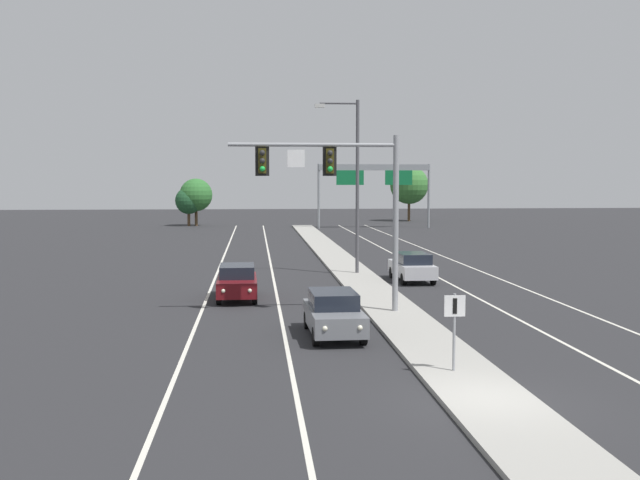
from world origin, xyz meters
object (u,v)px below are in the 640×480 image
object	(u,v)px
car_receding_silver	(412,267)
median_sign_post	(454,320)
street_lamp_median	(354,176)
car_oncoming_darkred	(237,282)
car_oncoming_grey	(334,313)
overhead_signal_mast	(343,185)
highway_sign_gantry	(374,175)
tree_far_left_a	(196,195)
tree_far_left_b	(189,201)
tree_far_right_b	(409,185)

from	to	relation	value
car_receding_silver	median_sign_post	bearing A→B (deg)	-98.68
street_lamp_median	car_oncoming_darkred	distance (m)	11.72
car_oncoming_grey	overhead_signal_mast	bearing A→B (deg)	78.96
highway_sign_gantry	tree_far_left_a	size ratio (longest dim) A/B	2.28
overhead_signal_mast	car_receding_silver	world-z (taller)	overhead_signal_mast
street_lamp_median	tree_far_left_b	xyz separation A→B (m)	(-13.78, 49.47, -2.70)
tree_far_left_b	street_lamp_median	bearing A→B (deg)	-74.43
street_lamp_median	car_oncoming_grey	xyz separation A→B (m)	(-2.96, -17.01, -4.97)
median_sign_post	car_receding_silver	world-z (taller)	median_sign_post
car_oncoming_darkred	tree_far_left_a	distance (m)	58.52
car_oncoming_darkred	street_lamp_median	bearing A→B (deg)	51.78
street_lamp_median	tree_far_left_a	distance (m)	51.45
highway_sign_gantry	car_oncoming_grey	bearing A→B (deg)	-100.47
overhead_signal_mast	street_lamp_median	bearing A→B (deg)	80.49
car_receding_silver	tree_far_left_b	bearing A→B (deg)	107.61
tree_far_left_b	overhead_signal_mast	bearing A→B (deg)	-79.45
overhead_signal_mast	car_receding_silver	xyz separation A→B (m)	(5.03, 9.95, -4.50)
car_receding_silver	highway_sign_gantry	world-z (taller)	highway_sign_gantry
car_oncoming_grey	car_oncoming_darkred	world-z (taller)	same
median_sign_post	tree_far_left_a	xyz separation A→B (m)	(-12.75, 72.51, 2.21)
street_lamp_median	tree_far_left_a	bearing A→B (deg)	104.54
overhead_signal_mast	tree_far_left_b	size ratio (longest dim) A/B	1.52
tree_far_right_b	tree_far_left_a	bearing A→B (deg)	-163.48
median_sign_post	tree_far_left_a	world-z (taller)	tree_far_left_a
car_oncoming_darkred	tree_far_left_b	world-z (taller)	tree_far_left_b
car_receding_silver	car_oncoming_grey	bearing A→B (deg)	-112.53
tree_far_left_b	tree_far_left_a	world-z (taller)	tree_far_left_a
car_oncoming_grey	car_receding_silver	distance (m)	15.20
car_receding_silver	tree_far_left_b	world-z (taller)	tree_far_left_b
street_lamp_median	car_oncoming_grey	bearing A→B (deg)	-99.88
street_lamp_median	tree_far_left_b	distance (m)	51.43
median_sign_post	tree_far_right_b	distance (m)	82.47
car_oncoming_grey	highway_sign_gantry	xyz separation A→B (m)	(11.17, 60.43, 5.34)
median_sign_post	tree_far_left_b	world-z (taller)	tree_far_left_b
car_oncoming_darkred	car_receding_silver	xyz separation A→B (m)	(9.43, 5.37, 0.00)
overhead_signal_mast	median_sign_post	xyz separation A→B (m)	(2.01, -9.83, -3.73)
highway_sign_gantry	tree_far_left_b	world-z (taller)	highway_sign_gantry
highway_sign_gantry	tree_far_left_a	distance (m)	22.17
overhead_signal_mast	tree_far_right_b	distance (m)	73.23
street_lamp_median	tree_far_left_b	world-z (taller)	street_lamp_median
median_sign_post	street_lamp_median	bearing A→B (deg)	89.61
car_oncoming_grey	highway_sign_gantry	bearing A→B (deg)	79.53
tree_far_right_b	tree_far_left_b	xyz separation A→B (m)	(-29.21, -8.69, -1.86)
overhead_signal_mast	tree_far_left_b	bearing A→B (deg)	100.55
median_sign_post	street_lamp_median	distance (m)	23.13
car_oncoming_darkred	highway_sign_gantry	bearing A→B (deg)	74.07
tree_far_left_a	car_oncoming_darkred	bearing A→B (deg)	-83.77
median_sign_post	car_oncoming_darkred	xyz separation A→B (m)	(-6.41, 14.41, -0.77)
car_receding_silver	car_oncoming_darkred	bearing A→B (deg)	-150.33
overhead_signal_mast	car_oncoming_darkred	xyz separation A→B (m)	(-4.41, 4.57, -4.50)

